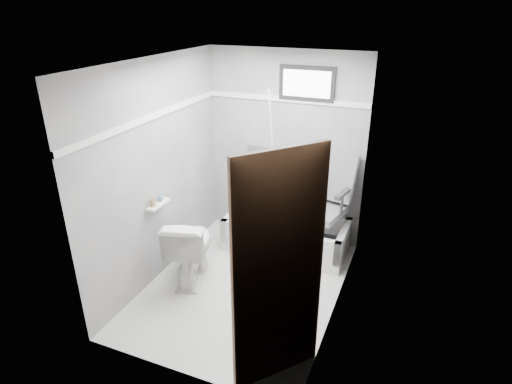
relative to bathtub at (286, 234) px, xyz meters
The scene contains 19 objects.
floor 0.97m from the bathtub, 100.68° to the right, with size 2.60×2.60×0.00m, color white.
ceiling 2.39m from the bathtub, 100.68° to the right, with size 2.60×2.60×0.00m, color silver.
wall_back 1.07m from the bathtub, 115.36° to the left, with size 2.00×0.02×2.40m, color slate.
wall_front 2.45m from the bathtub, 94.50° to the right, with size 2.00×0.02×2.40m, color slate.
wall_left 1.80m from the bathtub, 141.65° to the right, with size 0.02×2.60×2.40m, color slate.
wall_right 1.59m from the bathtub, 48.44° to the right, with size 0.02×2.60×2.40m, color slate.
bathtub is the anchor object (origin of this frame).
office_chair 0.62m from the bathtub, ahead, with size 0.66×0.66×1.15m, color #5B5A5F, non-canonical shape.
toilet 1.28m from the bathtub, 128.99° to the right, with size 0.44×0.79×0.78m, color white.
door 2.48m from the bathtub, 69.99° to the right, with size 0.78×0.78×2.00m, color brown, non-canonical shape.
window 1.85m from the bathtub, 78.12° to the left, with size 0.66×0.04×0.40m, color black, non-canonical shape.
backerboard 0.70m from the bathtub, 78.28° to the left, with size 1.50×0.02×0.78m, color #4C4C4F.
trim_back 1.66m from the bathtub, 116.16° to the left, with size 2.00×0.02×0.06m, color white.
trim_left 2.19m from the bathtub, 141.34° to the right, with size 0.02×2.60×0.06m, color white.
pole 0.88m from the bathtub, 150.52° to the left, with size 0.02×0.02×1.95m, color silver.
shelf 1.68m from the bathtub, 136.02° to the right, with size 0.10×0.32×0.03m, color white.
soap_bottle_a 1.77m from the bathtub, 134.21° to the right, with size 0.05×0.05×0.11m, color #95704A.
soap_bottle_b 1.68m from the bathtub, 137.93° to the right, with size 0.06×0.06×0.08m, color slate.
faucet 0.61m from the bathtub, 137.83° to the left, with size 0.26×0.10×0.16m, color silver, non-canonical shape.
Camera 1 is at (1.59, -3.55, 2.89)m, focal length 30.00 mm.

